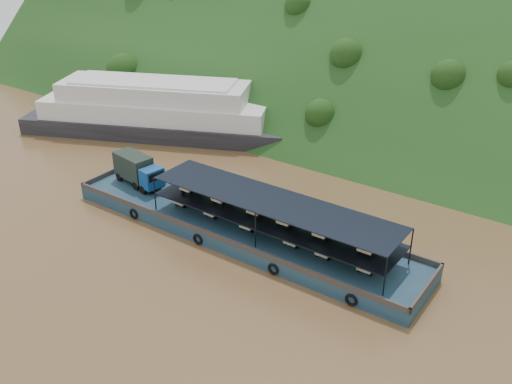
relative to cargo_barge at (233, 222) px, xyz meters
The scene contains 4 objects.
ground 2.90m from the cargo_barge, ahead, with size 160.00×160.00×0.00m, color brown.
hillside 35.78m from the cargo_barge, 85.72° to the left, with size 140.00×28.00×28.00m, color #163613.
cargo_barge is the anchor object (origin of this frame).
passenger_ferry 27.87m from the cargo_barge, 148.31° to the left, with size 35.01×21.90×6.98m.
Camera 1 is at (24.97, -35.39, 27.11)m, focal length 40.00 mm.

